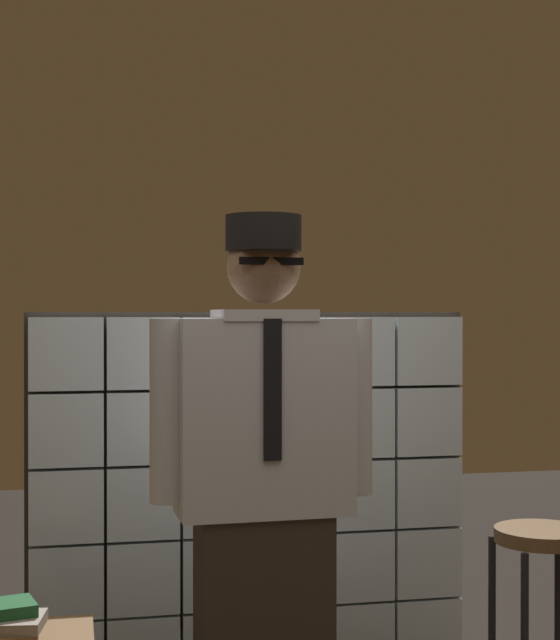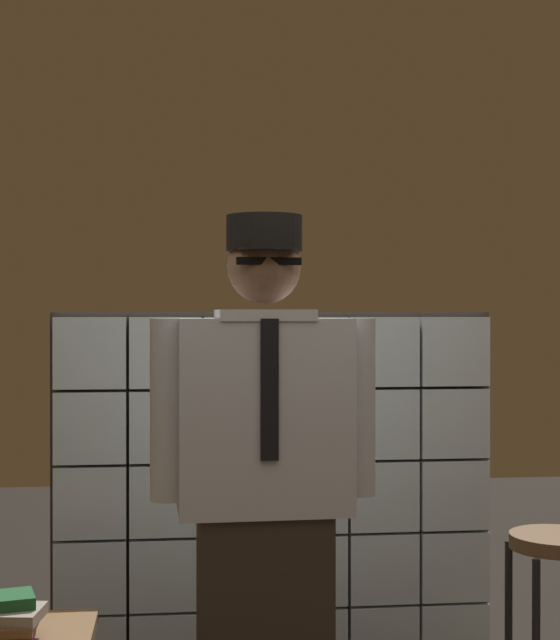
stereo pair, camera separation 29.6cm
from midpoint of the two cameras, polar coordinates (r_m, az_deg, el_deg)
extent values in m
cube|color=silver|center=(4.34, 8.15, -18.15)|extent=(0.29, 0.08, 0.29)
cube|color=silver|center=(4.42, 12.17, -17.79)|extent=(0.29, 0.08, 0.29)
cube|color=silver|center=(4.13, -9.02, -14.70)|extent=(0.29, 0.08, 0.29)
cube|color=silver|center=(4.13, -4.65, -14.71)|extent=(0.29, 0.08, 0.29)
cube|color=silver|center=(4.15, -0.30, -14.63)|extent=(0.29, 0.08, 0.29)
cube|color=silver|center=(4.19, 3.99, -14.48)|extent=(0.29, 0.08, 0.29)
cube|color=silver|center=(4.25, 8.15, -14.25)|extent=(0.29, 0.08, 0.29)
cube|color=silver|center=(4.34, 12.17, -13.97)|extent=(0.29, 0.08, 0.29)
cube|color=silver|center=(4.06, -9.02, -10.55)|extent=(0.29, 0.08, 0.29)
cube|color=silver|center=(4.06, -4.65, -10.55)|extent=(0.29, 0.08, 0.29)
cube|color=silver|center=(4.08, -0.30, -10.49)|extent=(0.29, 0.08, 0.29)
cube|color=silver|center=(4.12, 3.99, -10.38)|extent=(0.29, 0.08, 0.29)
cube|color=silver|center=(4.19, 8.16, -10.22)|extent=(0.29, 0.08, 0.29)
cube|color=silver|center=(4.27, 12.18, -10.01)|extent=(0.29, 0.08, 0.29)
cube|color=silver|center=(4.02, -9.03, -6.27)|extent=(0.29, 0.08, 0.29)
cube|color=silver|center=(4.01, -4.65, -6.28)|extent=(0.29, 0.08, 0.29)
cube|color=silver|center=(4.03, -0.30, -6.24)|extent=(0.29, 0.08, 0.29)
cube|color=silver|center=(4.08, 3.99, -6.17)|extent=(0.29, 0.08, 0.29)
cube|color=silver|center=(4.14, 8.16, -6.07)|extent=(0.29, 0.08, 0.29)
cube|color=silver|center=(4.23, 12.18, -5.94)|extent=(0.29, 0.08, 0.29)
cube|color=silver|center=(3.99, -9.03, -1.93)|extent=(0.29, 0.08, 0.29)
cube|color=silver|center=(3.99, -4.65, -1.93)|extent=(0.29, 0.08, 0.29)
cube|color=silver|center=(4.01, -0.30, -1.91)|extent=(0.29, 0.08, 0.29)
cube|color=silver|center=(4.05, 3.99, -1.89)|extent=(0.29, 0.08, 0.29)
cube|color=silver|center=(4.12, 8.16, -1.86)|extent=(0.29, 0.08, 0.29)
cube|color=silver|center=(4.21, 12.19, -1.82)|extent=(0.29, 0.08, 0.29)
cube|color=#38332D|center=(4.15, 1.75, -10.31)|extent=(1.86, 0.02, 1.55)
cube|color=silver|center=(3.12, 1.80, -5.67)|extent=(0.56, 0.26, 0.63)
cube|color=black|center=(2.98, 2.23, -4.12)|extent=(0.06, 0.01, 0.44)
cube|color=silver|center=(3.10, 1.81, 0.28)|extent=(0.31, 0.26, 0.04)
sphere|color=#846047|center=(3.10, 1.81, 3.16)|extent=(0.24, 0.24, 0.24)
ellipsoid|color=black|center=(3.05, 1.99, 2.42)|extent=(0.16, 0.09, 0.11)
cube|color=black|center=(3.00, 2.18, 3.49)|extent=(0.20, 0.02, 0.02)
cylinder|color=black|center=(3.02, 2.11, 4.19)|extent=(0.18, 0.18, 0.01)
cylinder|color=black|center=(3.11, 1.81, 5.13)|extent=(0.24, 0.24, 0.11)
cylinder|color=silver|center=(3.18, 7.31, -5.09)|extent=(0.11, 0.11, 0.58)
cylinder|color=silver|center=(3.07, -3.90, -5.28)|extent=(0.11, 0.11, 0.58)
cylinder|color=brown|center=(3.63, 18.40, -12.28)|extent=(0.34, 0.34, 0.05)
cylinder|color=black|center=(3.79, 15.60, -17.63)|extent=(0.03, 0.03, 0.71)
cube|color=#591E66|center=(3.09, -13.44, -17.60)|extent=(0.21, 0.18, 0.04)
cube|color=brown|center=(3.07, -13.05, -17.12)|extent=(0.18, 0.19, 0.03)
cube|color=gray|center=(3.08, -13.42, -16.52)|extent=(0.27, 0.20, 0.03)
cube|color=#1E592D|center=(3.08, -13.25, -15.81)|extent=(0.21, 0.18, 0.04)
camera|label=1|loc=(0.15, -87.24, 0.02)|focal=54.44mm
camera|label=2|loc=(0.15, 92.76, -0.02)|focal=54.44mm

